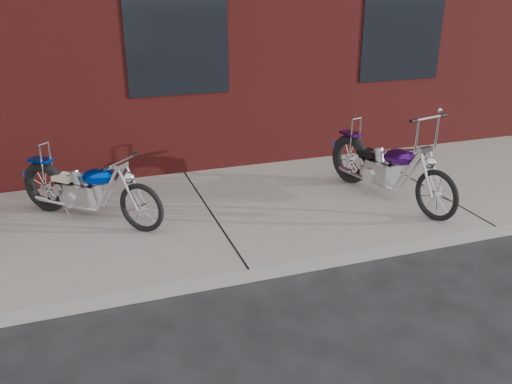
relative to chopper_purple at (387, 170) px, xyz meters
name	(u,v)px	position (x,y,z in m)	size (l,w,h in m)	color
ground	(249,283)	(-2.25, -1.18, -0.54)	(120.00, 120.00, 0.00)	black
sidewalk	(210,217)	(-2.25, 0.32, -0.46)	(22.00, 3.00, 0.15)	gray
chopper_purple	(387,170)	(0.00, 0.00, 0.00)	(0.70, 2.10, 1.20)	black
chopper_blue	(87,191)	(-3.65, 0.54, -0.03)	(1.52, 1.44, 0.87)	black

